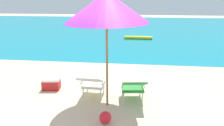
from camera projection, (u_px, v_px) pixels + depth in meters
ground_plane at (122, 56)px, 9.07m from camera, size 40.00×40.00×0.00m
ocean_band at (129, 28)px, 16.59m from camera, size 40.00×18.00×0.01m
swim_buoy at (138, 38)px, 12.51m from camera, size 1.60×0.18×0.18m
lounge_chair_left at (92, 83)px, 5.24m from camera, size 0.56×0.88×0.68m
lounge_chair_right at (133, 86)px, 5.05m from camera, size 0.64×0.93×0.68m
beach_umbrella_center at (107, 7)px, 4.38m from camera, size 2.19×2.18×2.51m
beach_ball at (105, 117)px, 4.29m from camera, size 0.24×0.24×0.24m
cooler_box at (51, 83)px, 5.84m from camera, size 0.51×0.38×0.32m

